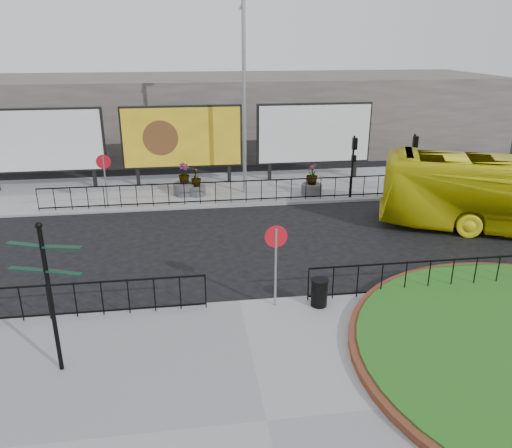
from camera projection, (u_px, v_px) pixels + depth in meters
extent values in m
plane|color=black|center=(240.00, 304.00, 14.83)|extent=(90.00, 90.00, 0.00)
cube|color=gray|center=(267.00, 423.00, 10.18)|extent=(30.00, 10.00, 0.12)
cube|color=gray|center=(214.00, 189.00, 25.93)|extent=(44.00, 6.00, 0.12)
cylinder|color=gray|center=(106.00, 182.00, 22.42)|extent=(0.07, 0.07, 2.40)
cylinder|color=#B90C19|center=(103.00, 162.00, 22.08)|extent=(0.64, 0.03, 0.64)
cylinder|color=white|center=(103.00, 162.00, 22.10)|extent=(0.50, 0.03, 0.50)
cylinder|color=gray|center=(276.00, 268.00, 14.13)|extent=(0.07, 0.07, 2.40)
cylinder|color=#B90C19|center=(276.00, 237.00, 13.80)|extent=(0.64, 0.03, 0.64)
cylinder|color=white|center=(276.00, 236.00, 13.81)|extent=(0.50, 0.03, 0.50)
cube|color=black|center=(95.00, 178.00, 25.85)|extent=(0.18, 0.18, 1.00)
cube|color=black|center=(41.00, 141.00, 24.83)|extent=(6.20, 0.25, 3.20)
cube|color=silver|center=(40.00, 141.00, 24.68)|extent=(6.00, 0.06, 3.00)
cube|color=black|center=(138.00, 176.00, 26.14)|extent=(0.18, 0.18, 1.00)
cube|color=black|center=(229.00, 173.00, 26.78)|extent=(0.18, 0.18, 1.00)
cube|color=black|center=(182.00, 137.00, 25.76)|extent=(6.20, 0.25, 3.20)
cube|color=yellow|center=(182.00, 137.00, 25.61)|extent=(6.00, 0.06, 3.00)
cube|color=black|center=(270.00, 171.00, 27.07)|extent=(0.18, 0.18, 1.00)
cube|color=black|center=(355.00, 168.00, 27.71)|extent=(0.18, 0.18, 1.00)
cube|color=black|center=(314.00, 133.00, 26.69)|extent=(6.20, 0.25, 3.20)
cube|color=silver|center=(315.00, 134.00, 26.54)|extent=(6.00, 0.06, 3.00)
cylinder|color=gray|center=(244.00, 101.00, 23.60)|extent=(0.18, 0.18, 9.00)
cylinder|color=gray|center=(243.00, 0.00, 22.08)|extent=(0.43, 0.10, 0.77)
cylinder|color=black|center=(352.00, 167.00, 23.84)|extent=(0.10, 0.10, 3.00)
cube|color=black|center=(355.00, 144.00, 23.32)|extent=(0.22, 0.18, 0.55)
cube|color=black|center=(354.00, 158.00, 23.57)|extent=(0.20, 0.16, 0.30)
cylinder|color=black|center=(412.00, 165.00, 24.24)|extent=(0.10, 0.10, 3.00)
cube|color=black|center=(415.00, 142.00, 23.72)|extent=(0.22, 0.18, 0.55)
cube|color=black|center=(414.00, 156.00, 23.97)|extent=(0.20, 0.16, 0.30)
cube|color=slate|center=(204.00, 114.00, 34.34)|extent=(40.00, 10.00, 5.00)
cylinder|color=black|center=(51.00, 302.00, 11.12)|extent=(0.10, 0.10, 3.56)
sphere|color=black|center=(39.00, 225.00, 10.48)|extent=(0.16, 0.16, 0.16)
cube|color=black|center=(24.00, 245.00, 10.75)|extent=(0.83, 0.46, 0.03)
cube|color=black|center=(62.00, 247.00, 10.61)|extent=(0.85, 0.34, 0.03)
cube|color=black|center=(27.00, 269.00, 10.91)|extent=(0.84, 0.38, 0.03)
cube|color=black|center=(64.00, 273.00, 10.75)|extent=(0.83, 0.46, 0.03)
cylinder|color=black|center=(319.00, 293.00, 14.39)|extent=(0.47, 0.47, 0.78)
cylinder|color=black|center=(320.00, 280.00, 14.25)|extent=(0.50, 0.50, 0.05)
cylinder|color=#4C4C4F|center=(185.00, 189.00, 24.68)|extent=(1.10, 1.10, 0.57)
imported|color=#255316|center=(184.00, 173.00, 24.41)|extent=(0.76, 0.76, 1.00)
cylinder|color=#4C4C4F|center=(197.00, 191.00, 24.59)|extent=(0.89, 0.89, 0.46)
imported|color=#255316|center=(196.00, 177.00, 24.35)|extent=(0.71, 0.71, 0.92)
cylinder|color=#4C4C4F|center=(311.00, 189.00, 24.70)|extent=(1.01, 1.01, 0.53)
imported|color=#255316|center=(312.00, 174.00, 24.43)|extent=(0.60, 0.60, 1.02)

